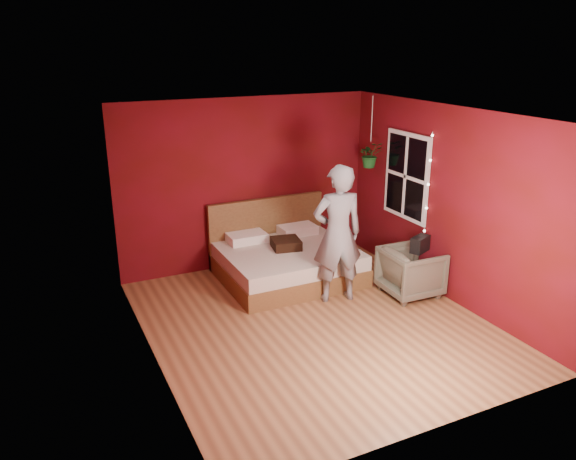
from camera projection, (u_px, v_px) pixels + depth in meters
The scene contains 10 objects.
floor at pixel (315, 323), 7.07m from camera, with size 4.50×4.50×0.00m, color #99663D.
room_walls at pixel (317, 195), 6.52m from camera, with size 4.04×4.54×2.62m.
window at pixel (406, 176), 8.15m from camera, with size 0.05×0.97×1.27m.
fairy_lights at pixel (428, 184), 7.70m from camera, with size 0.04×0.04×1.45m.
bed at pixel (285, 260), 8.36m from camera, with size 1.91×1.62×1.05m.
person at pixel (338, 234), 7.43m from camera, with size 0.69×0.45×1.89m, color gray.
armchair at pixel (411, 272), 7.77m from camera, with size 0.72×0.74×0.68m, color #585645.
handbag at pixel (420, 244), 7.53m from camera, with size 0.30×0.15×0.21m, color black.
throw_pillow at pixel (286, 244), 8.22m from camera, with size 0.40×0.40×0.14m, color black.
hanging_plant at pixel (370, 155), 8.54m from camera, with size 0.41×0.37×1.08m.
Camera 1 is at (-3.04, -5.53, 3.41)m, focal length 35.00 mm.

